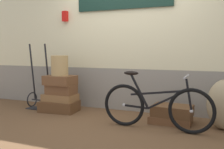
{
  "coord_description": "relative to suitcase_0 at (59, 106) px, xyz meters",
  "views": [
    {
      "loc": [
        1.53,
        -3.68,
        1.12
      ],
      "look_at": [
        -0.07,
        0.13,
        0.73
      ],
      "focal_mm": 41.25,
      "sensor_mm": 36.0,
      "label": 1
    }
  ],
  "objects": [
    {
      "name": "suitcase_4",
      "position": [
        2.01,
        0.05,
        -0.04
      ],
      "size": [
        0.62,
        0.47,
        0.11
      ],
      "primitive_type": "cube",
      "rotation": [
        0.0,
        0.0,
        -0.01
      ],
      "color": "brown",
      "rests_on": "ground"
    },
    {
      "name": "station_building",
      "position": [
        1.16,
        0.64,
        1.35
      ],
      "size": [
        7.3,
        0.74,
        2.89
      ],
      "color": "gray",
      "rests_on": "ground"
    },
    {
      "name": "suitcase_5",
      "position": [
        2.04,
        0.02,
        0.1
      ],
      "size": [
        0.62,
        0.45,
        0.16
      ],
      "primitive_type": "cube",
      "rotation": [
        0.0,
        0.0,
        -0.07
      ],
      "color": "brown",
      "rests_on": "suitcase_4"
    },
    {
      "name": "luggage_trolley",
      "position": [
        -0.52,
        0.11,
        0.18
      ],
      "size": [
        0.44,
        0.37,
        1.24
      ],
      "color": "black",
      "rests_on": "ground"
    },
    {
      "name": "suitcase_0",
      "position": [
        0.0,
        0.0,
        0.0
      ],
      "size": [
        0.69,
        0.49,
        0.19
      ],
      "primitive_type": "cube",
      "rotation": [
        0.0,
        0.0,
        0.09
      ],
      "color": "brown",
      "rests_on": "ground"
    },
    {
      "name": "ground",
      "position": [
        1.15,
        -0.21,
        -0.13
      ],
      "size": [
        9.3,
        5.2,
        0.06
      ],
      "primitive_type": "cube",
      "color": "brown"
    },
    {
      "name": "wicker_basket",
      "position": [
        0.01,
        0.02,
        0.74
      ],
      "size": [
        0.31,
        0.31,
        0.36
      ],
      "primitive_type": "cylinder",
      "color": "tan",
      "rests_on": "suitcase_3"
    },
    {
      "name": "bicycle",
      "position": [
        1.87,
        -0.39,
        0.24
      ],
      "size": [
        1.58,
        0.46,
        0.82
      ],
      "color": "black",
      "rests_on": "ground"
    },
    {
      "name": "suitcase_1",
      "position": [
        0.0,
        0.03,
        0.16
      ],
      "size": [
        0.6,
        0.37,
        0.12
      ],
      "primitive_type": "cube",
      "rotation": [
        0.0,
        0.0,
        -0.0
      ],
      "color": "olive",
      "rests_on": "suitcase_0"
    },
    {
      "name": "suitcase_2",
      "position": [
        0.03,
        0.02,
        0.31
      ],
      "size": [
        0.52,
        0.31,
        0.17
      ],
      "primitive_type": "cube",
      "rotation": [
        0.0,
        0.0,
        -0.01
      ],
      "color": "brown",
      "rests_on": "suitcase_1"
    },
    {
      "name": "suitcase_3",
      "position": [
        0.01,
        0.02,
        0.48
      ],
      "size": [
        0.54,
        0.4,
        0.17
      ],
      "primitive_type": "cube",
      "rotation": [
        0.0,
        0.0,
        -0.03
      ],
      "color": "brown",
      "rests_on": "suitcase_2"
    }
  ]
}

